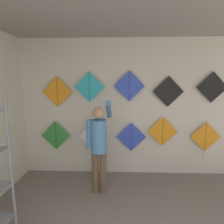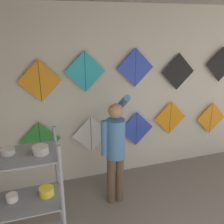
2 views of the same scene
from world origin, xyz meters
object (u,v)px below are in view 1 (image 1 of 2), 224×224
kite_2 (131,137)px  kite_6 (89,87)px  kite_1 (93,136)px  kite_3 (163,131)px  kite_4 (205,139)px  shopkeeper (99,142)px  kite_9 (212,87)px  kite_5 (57,92)px  kite_7 (129,86)px  kite_8 (168,92)px  kite_0 (56,136)px

kite_2 → kite_6: kite_6 is taller
kite_1 → kite_3: size_ratio=1.00×
kite_2 → kite_4: 1.52m
shopkeeper → kite_9: kite_9 is taller
kite_6 → kite_9: 2.42m
shopkeeper → kite_1: size_ratio=2.66×
kite_4 → kite_6: size_ratio=1.34×
kite_5 → kite_6: bearing=0.0°
shopkeeper → kite_2: (0.60, 0.66, -0.11)m
kite_9 → kite_1: bearing=180.0°
kite_3 → kite_5: size_ratio=1.00×
kite_2 → kite_7: size_ratio=1.00×
kite_3 → kite_4: kite_3 is taller
kite_8 → kite_4: bearing=-0.1°
kite_8 → kite_0: bearing=180.0°
kite_2 → kite_9: (1.56, 0.00, 1.02)m
kite_6 → kite_9: (2.42, 0.00, -0.01)m
shopkeeper → kite_7: (0.54, 0.66, 0.94)m
kite_0 → kite_8: 2.48m
kite_0 → kite_1: kite_0 is taller
kite_2 → kite_8: kite_8 is taller
kite_2 → shopkeeper: bearing=-132.2°
kite_7 → kite_0: bearing=180.0°
kite_1 → kite_4: 2.31m
kite_1 → kite_6: (-0.06, 0.00, 1.02)m
kite_3 → kite_9: 1.29m
kite_3 → kite_5: bearing=180.0°
shopkeeper → kite_5: bearing=143.0°
kite_8 → shopkeeper: bearing=-153.3°
kite_4 → kite_8: (-0.80, 0.00, 0.96)m
kite_6 → kite_0: bearing=180.0°
kite_4 → kite_5: bearing=180.0°
kite_0 → kite_3: size_ratio=1.00×
kite_1 → kite_2: 0.79m
kite_3 → kite_8: (0.07, 0.00, 0.82)m
kite_0 → kite_6: bearing=0.0°
kite_8 → kite_2: bearing=180.0°
kite_4 → shopkeeper: bearing=-162.7°
kite_3 → kite_0: bearing=180.0°
kite_4 → kite_3: bearing=179.9°
shopkeeper → kite_8: kite_8 is taller
kite_0 → kite_9: size_ratio=1.00×
kite_5 → kite_0: bearing=180.0°
shopkeeper → kite_0: 1.19m
kite_5 → kite_7: kite_7 is taller
kite_0 → kite_3: 2.23m
kite_0 → kite_7: size_ratio=1.00×
kite_2 → kite_6: (-0.85, 0.00, 1.03)m
shopkeeper → kite_6: kite_6 is taller
kite_9 → kite_2: bearing=180.0°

